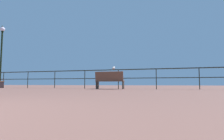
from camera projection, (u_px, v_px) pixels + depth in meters
pier_railing at (118, 74)px, 9.86m from camera, size 24.80×0.05×1.09m
bench_near_left at (110, 80)px, 9.24m from camera, size 1.52×0.74×0.91m
lamppost_left at (1, 52)px, 12.72m from camera, size 0.32×0.32×4.53m
seagull_on_rail at (114, 68)px, 9.99m from camera, size 0.16×0.40×0.19m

